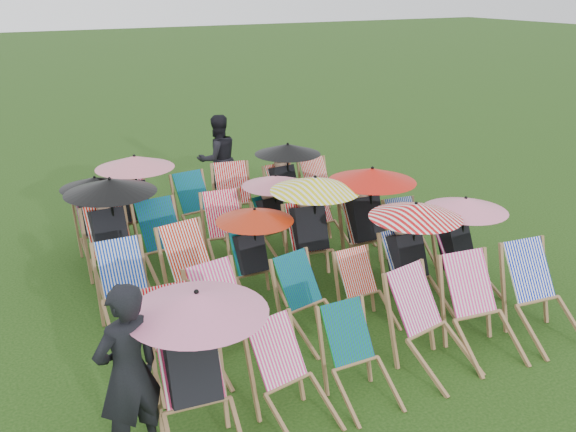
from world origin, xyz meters
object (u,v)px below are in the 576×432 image
deckchair_5 (544,295)px  person_left (128,373)px  deckchair_0 (198,370)px  person_rear (218,159)px  deckchair_29 (323,188)px

deckchair_5 → person_left: (-4.60, 0.26, 0.30)m
deckchair_0 → person_rear: (2.67, 6.03, 0.06)m
deckchair_29 → person_rear: (-1.33, 1.45, 0.35)m
person_rear → deckchair_0: bearing=63.3°
deckchair_5 → person_left: size_ratio=0.63×
deckchair_5 → person_rear: bearing=109.0°
deckchair_0 → deckchair_29: 6.09m
deckchair_0 → person_rear: 6.59m
deckchair_5 → person_rear: size_ratio=0.63×
person_left → person_rear: (3.22, 5.88, -0.00)m
deckchair_5 → person_left: 4.62m
deckchair_29 → person_left: person_left is taller
person_left → deckchair_29: bearing=-152.6°
deckchair_0 → deckchair_29: deckchair_0 is taller
deckchair_0 → deckchair_5: (4.06, -0.11, -0.24)m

